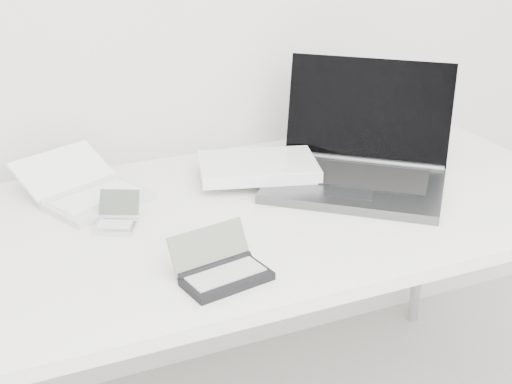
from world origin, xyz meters
name	(u,v)px	position (x,y,z in m)	size (l,w,h in m)	color
desk	(261,225)	(0.00, 1.55, 0.68)	(1.60, 0.80, 0.73)	white
laptop_large	(329,164)	(0.22, 1.62, 0.78)	(0.66, 0.55, 0.28)	#505355
netbook_open_white	(89,192)	(-0.36, 1.75, 0.75)	(0.32, 0.35, 0.08)	silver
pda_silver	(117,220)	(-0.33, 1.59, 0.74)	(0.13, 0.14, 0.07)	silver
palmtop_charcoal	(222,270)	(-0.20, 1.28, 0.75)	(0.19, 0.16, 0.09)	black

